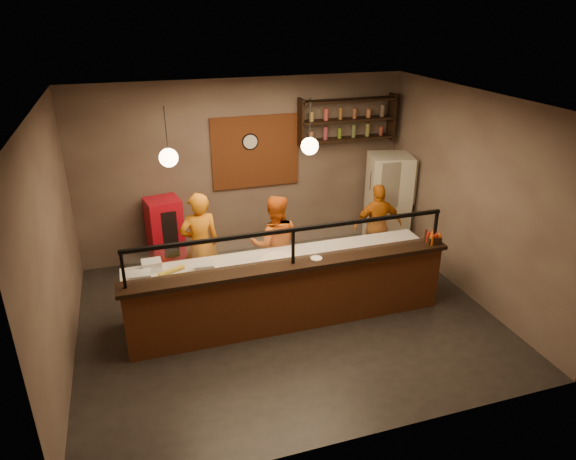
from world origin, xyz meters
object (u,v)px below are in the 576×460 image
object	(u,v)px
fridge	(388,201)
pepper_mill	(426,236)
wall_clock	(250,142)
red_cooler	(165,234)
cook_right	(378,226)
cook_mid	(275,245)
condiment_caddy	(434,240)
cook_left	(200,245)
pizza_dough	(279,260)

from	to	relation	value
fridge	pepper_mill	distance (m)	2.15
wall_clock	red_cooler	bearing A→B (deg)	-169.29
cook_right	fridge	bearing A→B (deg)	-121.97
cook_mid	condiment_caddy	bearing A→B (deg)	163.50
wall_clock	cook_right	xyz separation A→B (m)	(1.95, -1.30, -1.34)
condiment_caddy	wall_clock	bearing A→B (deg)	127.03
cook_right	fridge	world-z (taller)	fridge
cook_left	red_cooler	xyz separation A→B (m)	(-0.46, 1.06, -0.21)
cook_right	pizza_dough	size ratio (longest dim) A/B	2.76
red_cooler	condiment_caddy	distance (m)	4.51
condiment_caddy	pepper_mill	world-z (taller)	pepper_mill
pizza_dough	pepper_mill	world-z (taller)	pepper_mill
cook_mid	pepper_mill	world-z (taller)	cook_mid
red_cooler	wall_clock	bearing A→B (deg)	0.38
wall_clock	condiment_caddy	distance (m)	3.62
cook_right	red_cooler	distance (m)	3.73
fridge	cook_left	bearing A→B (deg)	-154.28
red_cooler	pizza_dough	distance (m)	2.51
cook_left	cook_right	world-z (taller)	cook_left
pepper_mill	wall_clock	bearing A→B (deg)	126.93
wall_clock	cook_left	world-z (taller)	wall_clock
cook_left	condiment_caddy	xyz separation A→B (m)	(3.28, -1.42, 0.25)
cook_mid	red_cooler	bearing A→B (deg)	-28.10
cook_right	condiment_caddy	bearing A→B (deg)	102.21
fridge	pizza_dough	bearing A→B (deg)	-133.18
cook_mid	pizza_dough	distance (m)	0.70
cook_left	cook_right	bearing A→B (deg)	175.13
cook_left	pizza_dough	distance (m)	1.39
cook_left	fridge	bearing A→B (deg)	-174.39
cook_left	fridge	world-z (taller)	fridge
wall_clock	cook_right	distance (m)	2.70
cook_mid	condiment_caddy	distance (m)	2.44
wall_clock	fridge	size ratio (longest dim) A/B	0.17
fridge	condiment_caddy	size ratio (longest dim) A/B	9.23
wall_clock	cook_left	distance (m)	2.19
red_cooler	pizza_dough	xyz separation A→B (m)	(1.47, -2.01, 0.25)
red_cooler	condiment_caddy	xyz separation A→B (m)	(3.74, -2.47, 0.46)
wall_clock	cook_left	bearing A→B (deg)	-130.76
pepper_mill	cook_left	bearing A→B (deg)	157.55
cook_right	condiment_caddy	size ratio (longest dim) A/B	7.74
fridge	red_cooler	xyz separation A→B (m)	(-4.14, 0.30, -0.25)
cook_left	cook_right	distance (m)	3.13
cook_left	cook_right	size ratio (longest dim) A/B	1.14
cook_mid	cook_right	distance (m)	2.01
cook_left	pepper_mill	distance (m)	3.47
cook_right	wall_clock	bearing A→B (deg)	-27.36
wall_clock	cook_left	size ratio (longest dim) A/B	0.17
cook_left	cook_right	xyz separation A→B (m)	(3.13, 0.06, -0.11)
cook_mid	pizza_dough	xyz separation A→B (m)	(-0.13, -0.68, 0.08)
wall_clock	cook_left	xyz separation A→B (m)	(-1.18, -1.37, -1.24)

